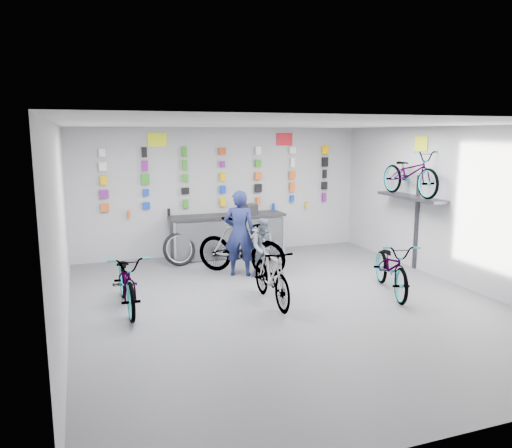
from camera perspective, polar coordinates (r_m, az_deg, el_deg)
name	(u,v)px	position (r m, az deg, el deg)	size (l,w,h in m)	color
floor	(288,304)	(8.60, 3.63, -9.12)	(8.00, 8.00, 0.00)	#4D4D51
ceiling	(290,124)	(8.11, 3.87, 11.30)	(8.00, 8.00, 0.00)	white
wall_back	(222,191)	(11.96, -3.92, 3.76)	(7.00, 7.00, 0.00)	#B7B7BA
wall_front	(465,286)	(4.91, 22.78, -6.51)	(7.00, 7.00, 0.00)	#B7B7BA
wall_left	(61,231)	(7.56, -21.38, -0.74)	(8.00, 8.00, 0.00)	#B7B7BA
wall_right	(460,207)	(10.13, 22.24, 1.84)	(8.00, 8.00, 0.00)	#B7B7BA
counter	(228,236)	(11.69, -3.24, -1.42)	(2.70, 0.66, 1.00)	black
merch_wall	(223,178)	(11.86, -3.83, 5.23)	(5.58, 0.08, 1.56)	#E65B1B
wall_bracket	(412,201)	(10.94, 17.38, 2.52)	(0.39, 1.90, 2.00)	#333338
sign_left	(157,140)	(11.55, -11.24, 9.43)	(0.42, 0.02, 0.30)	#EEFF1C
sign_right	(284,139)	(12.40, 3.27, 9.65)	(0.42, 0.02, 0.30)	red
sign_side	(421,144)	(10.94, 18.35, 8.70)	(0.02, 0.40, 0.30)	#EEFF1C
bike_left	(127,280)	(8.48, -14.53, -6.24)	(0.65, 1.87, 0.98)	gray
bike_center	(271,275)	(8.47, 1.78, -5.83)	(0.47, 1.67, 1.00)	gray
bike_right	(392,267)	(9.35, 15.25, -4.73)	(0.65, 1.87, 0.98)	gray
bike_service	(241,246)	(10.21, -1.73, -2.55)	(0.55, 1.95, 1.17)	gray
bike_wall	(410,173)	(10.83, 17.21, 5.59)	(0.63, 1.80, 0.95)	gray
clerk	(240,233)	(10.06, -1.89, -1.05)	(0.64, 0.42, 1.75)	#171D47
customer	(265,248)	(10.02, 1.00, -2.73)	(0.58, 0.45, 1.20)	slate
spare_wheel	(179,249)	(11.08, -8.77, -2.85)	(0.80, 0.45, 0.74)	black
register	(250,209)	(11.75, -0.68, 1.75)	(0.28, 0.30, 0.22)	black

